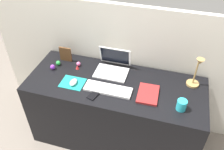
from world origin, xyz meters
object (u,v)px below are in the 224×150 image
mouse (73,82)px  toy_figurine_purple (53,67)px  toy_figurine_pink (78,64)px  keyboard (108,89)px  toy_figurine_red (77,67)px  coffee_mug (182,105)px  toy_figurine_green (58,63)px  cell_phone (94,95)px  notebook_pad (148,94)px  desk_lamp (196,73)px  picture_frame (66,54)px  laptop (113,65)px

mouse → toy_figurine_purple: bearing=152.7°
toy_figurine_purple → toy_figurine_pink: (0.22, 0.12, -0.00)m
keyboard → mouse: mouse is taller
toy_figurine_red → coffee_mug: bearing=-14.3°
toy_figurine_red → toy_figurine_green: 0.20m
mouse → cell_phone: bearing=-19.8°
cell_phone → toy_figurine_red: 0.40m
notebook_pad → toy_figurine_green: size_ratio=5.11×
toy_figurine_green → toy_figurine_pink: size_ratio=1.07×
mouse → desk_lamp: desk_lamp is taller
picture_frame → toy_figurine_pink: bearing=-17.2°
mouse → coffee_mug: (0.93, -0.04, 0.02)m
toy_figurine_red → keyboard: bearing=-28.9°
laptop → toy_figurine_pink: (-0.34, -0.03, -0.03)m
mouse → cell_phone: (0.22, -0.08, -0.02)m
cell_phone → notebook_pad: 0.45m
cell_phone → picture_frame: 0.58m
notebook_pad → toy_figurine_red: (-0.71, 0.16, 0.01)m
toy_figurine_red → toy_figurine_green: (-0.20, 0.00, 0.00)m
coffee_mug → toy_figurine_purple: size_ratio=1.84×
notebook_pad → keyboard: bearing=-175.4°
toy_figurine_purple → picture_frame: bearing=68.9°
picture_frame → coffee_mug: size_ratio=1.64×
coffee_mug → toy_figurine_pink: (-0.99, 0.30, -0.02)m
toy_figurine_purple → toy_figurine_pink: bearing=28.8°
laptop → keyboard: size_ratio=0.73×
laptop → coffee_mug: (0.65, -0.33, -0.01)m
keyboard → picture_frame: bearing=150.6°
laptop → cell_phone: size_ratio=2.34×
keyboard → toy_figurine_green: size_ratio=8.74×
coffee_mug → picture_frame: bearing=163.2°
desk_lamp → notebook_pad: 0.44m
toy_figurine_pink → coffee_mug: bearing=-16.7°
keyboard → cell_phone: bearing=-136.5°
coffee_mug → mouse: bearing=177.7°
toy_figurine_pink → notebook_pad: bearing=-16.4°
laptop → toy_figurine_purple: laptop is taller
desk_lamp → toy_figurine_green: desk_lamp is taller
laptop → keyboard: laptop is taller
toy_figurine_red → notebook_pad: bearing=-13.1°
toy_figurine_pink → toy_figurine_green: bearing=-167.3°
notebook_pad → coffee_mug: 0.29m
notebook_pad → mouse: bearing=-177.7°
toy_figurine_red → toy_figurine_purple: 0.23m
laptop → mouse: size_ratio=3.12×
picture_frame → toy_figurine_red: size_ratio=4.01×
notebook_pad → coffee_mug: bearing=-19.3°
desk_lamp → picture_frame: size_ratio=2.17×
toy_figurine_purple → keyboard: bearing=-12.6°
notebook_pad → laptop: bearing=145.3°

